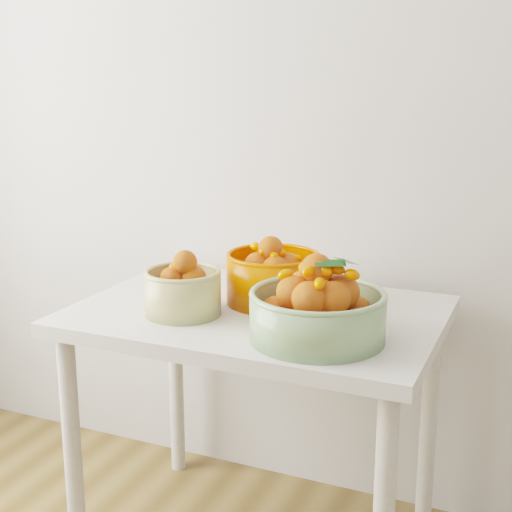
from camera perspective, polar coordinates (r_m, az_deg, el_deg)
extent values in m
cube|color=beige|center=(2.17, 14.08, 13.00)|extent=(4.00, 0.04, 2.70)
cube|color=silver|center=(1.99, 0.18, -4.79)|extent=(1.00, 0.70, 0.04)
cylinder|color=silver|center=(2.13, -14.45, -15.05)|extent=(0.05, 0.05, 0.71)
cylinder|color=silver|center=(2.56, -6.41, -9.55)|extent=(0.05, 0.05, 0.71)
cylinder|color=silver|center=(2.29, 13.64, -12.86)|extent=(0.05, 0.05, 0.71)
cylinder|color=tan|center=(1.94, -5.87, -2.99)|extent=(0.27, 0.27, 0.12)
torus|color=tan|center=(1.92, -5.92, -1.31)|extent=(0.28, 0.28, 0.01)
sphere|color=#D1660C|center=(1.92, -4.46, -3.49)|extent=(0.07, 0.07, 0.07)
sphere|color=#EE5916|center=(1.98, -5.07, -2.92)|extent=(0.07, 0.07, 0.07)
sphere|color=#EE5916|center=(1.96, -7.23, -3.15)|extent=(0.07, 0.07, 0.07)
sphere|color=#EE5916|center=(1.90, -6.56, -3.75)|extent=(0.07, 0.07, 0.07)
sphere|color=#EE5916|center=(1.94, -5.87, -3.32)|extent=(0.07, 0.07, 0.07)
sphere|color=#EE5916|center=(1.93, -5.05, -1.77)|extent=(0.07, 0.07, 0.07)
sphere|color=#EE5916|center=(1.93, -6.76, -1.80)|extent=(0.06, 0.06, 0.06)
sphere|color=#EE5916|center=(1.91, -5.70, -0.49)|extent=(0.07, 0.07, 0.07)
ellipsoid|color=#FF5B00|center=(1.91, -5.95, -0.46)|extent=(0.04, 0.04, 0.03)
ellipsoid|color=#FF5B00|center=(1.94, -6.59, -1.00)|extent=(0.04, 0.03, 0.04)
ellipsoid|color=#FF5B00|center=(1.91, -5.33, -1.34)|extent=(0.04, 0.03, 0.04)
ellipsoid|color=#FF5B00|center=(1.93, -6.09, -0.91)|extent=(0.04, 0.04, 0.03)
ellipsoid|color=#FF5B00|center=(1.94, -5.62, -0.22)|extent=(0.03, 0.04, 0.03)
cylinder|color=#84A974|center=(1.75, 4.94, -4.88)|extent=(0.40, 0.40, 0.12)
torus|color=#84A974|center=(1.73, 4.98, -3.06)|extent=(0.40, 0.40, 0.02)
sphere|color=#EE5916|center=(1.72, 8.31, -5.40)|extent=(0.08, 0.08, 0.08)
sphere|color=#EE5916|center=(1.80, 7.95, -4.51)|extent=(0.09, 0.09, 0.09)
sphere|color=#EE5916|center=(1.85, 5.88, -3.96)|extent=(0.09, 0.09, 0.09)
sphere|color=#EE5916|center=(1.84, 3.40, -3.99)|extent=(0.08, 0.08, 0.08)
sphere|color=#EE5916|center=(1.78, 1.62, -4.60)|extent=(0.09, 0.09, 0.09)
sphere|color=#EE5916|center=(1.70, 1.76, -5.45)|extent=(0.08, 0.08, 0.08)
sphere|color=#EE5916|center=(1.65, 3.93, -6.10)|extent=(0.09, 0.09, 0.09)
sphere|color=#EE5916|center=(1.66, 6.51, -6.08)|extent=(0.08, 0.08, 0.08)
sphere|color=#EE5916|center=(1.75, 4.93, -4.97)|extent=(0.08, 0.08, 0.08)
sphere|color=#EE5916|center=(1.74, 6.91, -2.91)|extent=(0.09, 0.09, 0.09)
sphere|color=#EE5916|center=(1.78, 5.59, -2.42)|extent=(0.08, 0.08, 0.08)
sphere|color=#EE5916|center=(1.77, 3.88, -2.46)|extent=(0.08, 0.08, 0.08)
sphere|color=#EE5916|center=(1.72, 3.04, -2.96)|extent=(0.09, 0.09, 0.09)
sphere|color=#EE5916|center=(1.68, 4.31, -3.46)|extent=(0.09, 0.09, 0.09)
sphere|color=#EE5916|center=(1.68, 6.22, -3.40)|extent=(0.08, 0.08, 0.08)
sphere|color=#EE5916|center=(1.72, 4.88, -1.10)|extent=(0.08, 0.08, 0.08)
ellipsoid|color=#FF5B00|center=(1.79, 3.84, -1.02)|extent=(0.05, 0.05, 0.04)
ellipsoid|color=#FF5B00|center=(1.69, 5.28, -2.19)|extent=(0.05, 0.05, 0.04)
ellipsoid|color=#FF5B00|center=(1.69, 7.69, -1.48)|extent=(0.04, 0.03, 0.04)
ellipsoid|color=#FF5B00|center=(1.71, 6.50, -1.07)|extent=(0.05, 0.04, 0.04)
ellipsoid|color=#FF5B00|center=(1.74, 4.61, -1.78)|extent=(0.05, 0.05, 0.04)
ellipsoid|color=#FF5B00|center=(1.68, 6.62, -2.73)|extent=(0.05, 0.04, 0.03)
ellipsoid|color=#FF5B00|center=(1.69, 5.19, -2.31)|extent=(0.04, 0.05, 0.04)
ellipsoid|color=#FF5B00|center=(1.68, 4.23, -1.25)|extent=(0.05, 0.05, 0.04)
ellipsoid|color=#FF5B00|center=(1.73, 5.03, -2.15)|extent=(0.04, 0.05, 0.05)
ellipsoid|color=#FF5B00|center=(1.78, 5.26, -0.41)|extent=(0.04, 0.04, 0.03)
ellipsoid|color=#FF5B00|center=(1.72, 2.36, -1.51)|extent=(0.05, 0.04, 0.04)
ellipsoid|color=#FF5B00|center=(1.69, 5.58, -1.15)|extent=(0.05, 0.05, 0.04)
ellipsoid|color=#FF5B00|center=(1.65, 5.10, -2.22)|extent=(0.04, 0.05, 0.04)
ellipsoid|color=#FF5B00|center=(1.71, 6.29, -2.42)|extent=(0.04, 0.03, 0.04)
ellipsoid|color=#FF5B00|center=(1.69, 5.51, -2.33)|extent=(0.05, 0.05, 0.05)
ellipsoid|color=#FF5B00|center=(1.74, 5.25, -1.48)|extent=(0.03, 0.05, 0.04)
cylinder|color=#EC4E00|center=(2.03, 1.36, -1.84)|extent=(0.33, 0.33, 0.14)
torus|color=#EC4E00|center=(2.01, 1.38, 0.06)|extent=(0.33, 0.33, 0.01)
sphere|color=#EE5916|center=(2.00, 3.43, -2.66)|extent=(0.08, 0.08, 0.08)
sphere|color=#EE5916|center=(2.08, 3.10, -2.01)|extent=(0.08, 0.08, 0.08)
sphere|color=#EE5916|center=(2.11, 1.02, -1.78)|extent=(0.08, 0.08, 0.08)
sphere|color=#EE5916|center=(2.06, -0.74, -2.16)|extent=(0.08, 0.08, 0.08)
sphere|color=#EE5916|center=(1.99, -0.42, -2.78)|extent=(0.07, 0.07, 0.07)
sphere|color=#EE5916|center=(1.96, 1.74, -3.03)|extent=(0.07, 0.07, 0.07)
sphere|color=#EE5916|center=(2.03, 1.36, -2.38)|extent=(0.07, 0.07, 0.07)
sphere|color=#EE5916|center=(2.02, 2.61, -0.76)|extent=(0.07, 0.07, 0.07)
sphere|color=#EE5916|center=(2.06, 1.25, -0.47)|extent=(0.07, 0.07, 0.07)
sphere|color=#EE5916|center=(2.02, 0.12, -0.79)|extent=(0.08, 0.08, 0.08)
sphere|color=#EE5916|center=(1.98, 1.57, -1.10)|extent=(0.08, 0.08, 0.08)
sphere|color=#EE5916|center=(2.01, 1.18, 0.60)|extent=(0.07, 0.07, 0.07)
ellipsoid|color=#FF5B00|center=(2.03, 1.58, -0.06)|extent=(0.03, 0.04, 0.03)
ellipsoid|color=#FF5B00|center=(2.06, 0.40, 0.42)|extent=(0.05, 0.04, 0.03)
ellipsoid|color=#FF5B00|center=(2.00, 1.92, 0.18)|extent=(0.04, 0.02, 0.04)
ellipsoid|color=#FF5B00|center=(1.97, 2.15, -0.65)|extent=(0.05, 0.04, 0.04)
ellipsoid|color=#FF5B00|center=(1.98, 1.46, -0.03)|extent=(0.04, 0.05, 0.03)
ellipsoid|color=#FF5B00|center=(1.99, 0.75, 0.40)|extent=(0.05, 0.05, 0.03)
ellipsoid|color=#FF5B00|center=(2.04, -0.04, 0.78)|extent=(0.04, 0.04, 0.03)
ellipsoid|color=#FF5B00|center=(2.05, 0.77, 1.03)|extent=(0.05, 0.05, 0.04)
ellipsoid|color=#FF5B00|center=(2.02, 1.18, 0.44)|extent=(0.05, 0.05, 0.03)
ellipsoid|color=#FF5B00|center=(2.01, 3.12, -0.23)|extent=(0.04, 0.04, 0.03)
ellipsoid|color=#FF5B00|center=(2.06, 1.12, 0.88)|extent=(0.04, 0.04, 0.03)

